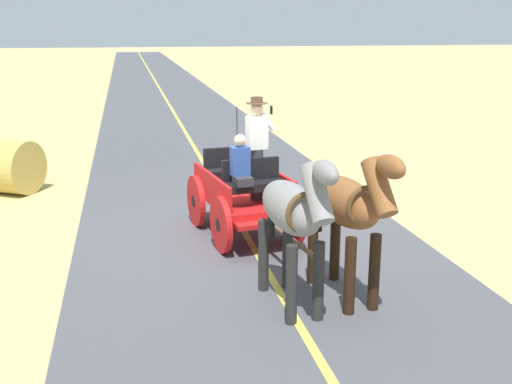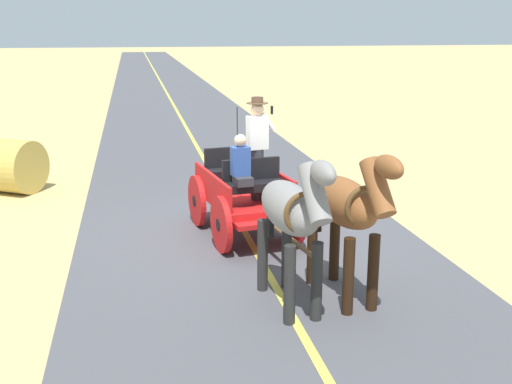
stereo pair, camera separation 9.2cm
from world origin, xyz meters
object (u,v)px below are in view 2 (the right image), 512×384
(hay_bale, at_px, (12,166))
(horse_near_side, at_px, (347,207))
(horse_off_side, at_px, (292,213))
(horse_drawn_carriage, at_px, (245,191))

(hay_bale, bearing_deg, horse_near_side, 128.35)
(horse_off_side, xyz_separation_m, hay_bale, (4.68, -7.03, -0.72))
(horse_drawn_carriage, relative_size, hay_bale, 3.76)
(horse_drawn_carriage, bearing_deg, horse_off_side, 91.39)
(horse_drawn_carriage, height_order, horse_off_side, horse_drawn_carriage)
(horse_near_side, bearing_deg, hay_bale, -51.65)
(horse_drawn_carriage, xyz_separation_m, horse_off_side, (-0.07, 3.06, 0.51))
(horse_off_side, bearing_deg, horse_drawn_carriage, -88.61)
(hay_bale, bearing_deg, horse_off_side, 123.62)
(horse_off_side, height_order, hay_bale, horse_off_side)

